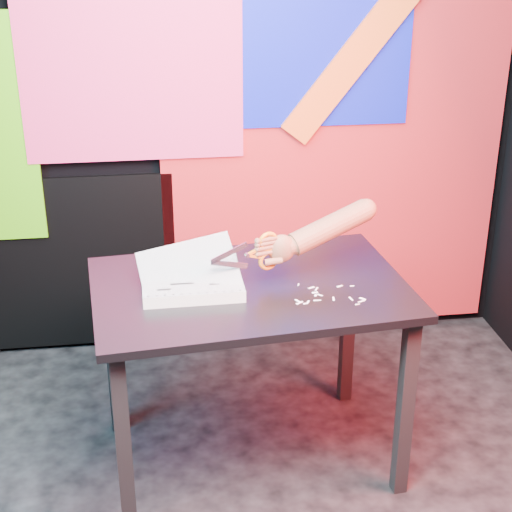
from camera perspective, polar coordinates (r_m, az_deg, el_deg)
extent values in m
cube|color=black|center=(3.52, -4.85, 13.66)|extent=(3.00, 0.01, 2.70)
cube|color=red|center=(3.70, 5.61, 6.15)|extent=(1.60, 0.02, 1.60)
cube|color=#0E19CC|center=(3.53, 4.42, 15.35)|extent=(0.85, 0.02, 0.75)
cube|color=#F53474|center=(3.46, -9.04, 13.30)|extent=(0.95, 0.02, 0.80)
cube|color=#FF5D21|center=(3.57, 9.47, 16.83)|extent=(0.91, 0.02, 1.11)
cube|color=black|center=(3.79, -15.73, -0.70)|extent=(1.30, 0.02, 0.85)
cube|color=#272727|center=(2.67, -9.60, -13.56)|extent=(0.05, 0.05, 0.72)
cube|color=#272727|center=(3.18, -10.42, -6.91)|extent=(0.05, 0.05, 0.72)
cube|color=#272727|center=(2.86, 10.80, -10.80)|extent=(0.05, 0.05, 0.72)
cube|color=#272727|center=(3.35, 6.68, -5.03)|extent=(0.05, 0.05, 0.72)
cube|color=black|center=(2.79, -0.46, -2.40)|extent=(1.17, 0.83, 0.03)
cube|color=white|center=(2.75, -4.66, -2.07)|extent=(0.35, 0.26, 0.04)
cube|color=white|center=(2.74, -4.68, -1.67)|extent=(0.35, 0.26, 0.00)
cube|color=white|center=(2.73, -4.68, -1.58)|extent=(0.35, 0.24, 0.11)
cube|color=white|center=(2.74, -4.93, -1.00)|extent=(0.37, 0.24, 0.18)
cylinder|color=#272729|center=(2.63, -7.86, -2.92)|extent=(0.01, 0.01, 0.00)
cylinder|color=#272729|center=(2.63, -7.25, -2.89)|extent=(0.01, 0.01, 0.00)
cylinder|color=#272729|center=(2.63, -6.63, -2.85)|extent=(0.01, 0.01, 0.00)
cylinder|color=#272729|center=(2.63, -6.02, -2.81)|extent=(0.01, 0.01, 0.00)
cylinder|color=#272729|center=(2.63, -5.41, -2.77)|extent=(0.01, 0.01, 0.00)
cylinder|color=#272729|center=(2.63, -4.80, -2.74)|extent=(0.01, 0.01, 0.00)
cylinder|color=#272729|center=(2.63, -4.19, -2.70)|extent=(0.01, 0.01, 0.00)
cylinder|color=#272729|center=(2.63, -3.58, -2.66)|extent=(0.01, 0.01, 0.00)
cylinder|color=#272729|center=(2.64, -2.97, -2.62)|extent=(0.01, 0.01, 0.00)
cylinder|color=#272729|center=(2.64, -2.36, -2.58)|extent=(0.01, 0.01, 0.00)
cylinder|color=#272729|center=(2.64, -1.75, -2.54)|extent=(0.01, 0.01, 0.00)
cylinder|color=#272729|center=(2.65, -1.15, -2.50)|extent=(0.01, 0.01, 0.00)
cylinder|color=#272729|center=(2.84, -7.97, -0.85)|extent=(0.01, 0.01, 0.00)
cylinder|color=#272729|center=(2.84, -7.40, -0.81)|extent=(0.01, 0.01, 0.00)
cylinder|color=#272729|center=(2.84, -6.83, -0.78)|extent=(0.01, 0.01, 0.00)
cylinder|color=#272729|center=(2.84, -6.27, -0.75)|extent=(0.01, 0.01, 0.00)
cylinder|color=#272729|center=(2.84, -5.70, -0.71)|extent=(0.01, 0.01, 0.00)
cylinder|color=#272729|center=(2.84, -5.13, -0.68)|extent=(0.01, 0.01, 0.00)
cylinder|color=#272729|center=(2.84, -4.57, -0.64)|extent=(0.01, 0.01, 0.00)
cylinder|color=#272729|center=(2.84, -4.00, -0.61)|extent=(0.01, 0.01, 0.00)
cylinder|color=#272729|center=(2.84, -3.44, -0.57)|extent=(0.01, 0.01, 0.00)
cylinder|color=#272729|center=(2.85, -2.87, -0.54)|extent=(0.01, 0.01, 0.00)
cylinder|color=#272729|center=(2.85, -2.31, -0.51)|extent=(0.01, 0.01, 0.00)
cylinder|color=#272729|center=(2.85, -1.75, -0.47)|extent=(0.01, 0.01, 0.00)
cube|color=black|center=(2.77, -6.43, -1.35)|extent=(0.06, 0.01, 0.00)
cube|color=black|center=(2.76, -4.34, -1.38)|extent=(0.05, 0.01, 0.00)
cube|color=black|center=(2.70, -5.39, -2.02)|extent=(0.08, 0.01, 0.00)
cube|color=black|center=(2.69, -3.05, -2.04)|extent=(0.04, 0.01, 0.00)
cube|color=black|center=(2.67, -6.71, -2.44)|extent=(0.05, 0.01, 0.00)
cube|color=black|center=(2.80, -3.86, -0.95)|extent=(0.05, 0.01, 0.00)
cube|color=#9EA4BA|center=(2.68, -1.97, 0.21)|extent=(0.14, 0.05, 0.06)
cube|color=#9EA4BA|center=(2.69, -1.95, -0.60)|extent=(0.14, 0.05, 0.06)
cylinder|color=#9EA4BA|center=(2.71, -0.65, 0.06)|extent=(0.02, 0.02, 0.01)
cube|color=orange|center=(2.72, -0.18, -0.01)|extent=(0.05, 0.03, 0.03)
cube|color=orange|center=(2.72, -0.18, 0.32)|extent=(0.05, 0.03, 0.03)
torus|color=orange|center=(2.73, 0.89, 1.05)|extent=(0.08, 0.04, 0.07)
torus|color=orange|center=(2.76, 0.88, -0.32)|extent=(0.08, 0.04, 0.07)
ellipsoid|color=brown|center=(2.77, 1.85, 0.55)|extent=(0.10, 0.06, 0.11)
cylinder|color=brown|center=(2.74, 0.89, 0.28)|extent=(0.08, 0.04, 0.02)
cylinder|color=brown|center=(2.74, 0.89, 0.64)|extent=(0.07, 0.04, 0.02)
cylinder|color=brown|center=(2.73, 0.89, 0.96)|extent=(0.07, 0.04, 0.02)
cylinder|color=brown|center=(2.73, 0.90, 1.24)|extent=(0.06, 0.04, 0.02)
cylinder|color=brown|center=(2.75, 1.29, -0.39)|extent=(0.07, 0.03, 0.03)
cylinder|color=brown|center=(2.79, 2.76, 0.80)|extent=(0.08, 0.08, 0.07)
cylinder|color=brown|center=(2.84, 5.43, 2.12)|extent=(0.33, 0.18, 0.17)
sphere|color=brown|center=(2.90, 8.00, 3.38)|extent=(0.08, 0.08, 0.08)
cube|color=white|center=(2.68, 4.48, -3.23)|extent=(0.03, 0.01, 0.00)
cube|color=white|center=(2.69, 7.67, -3.28)|extent=(0.03, 0.01, 0.00)
cube|color=white|center=(2.65, 3.59, -3.48)|extent=(0.01, 0.01, 0.00)
cube|color=white|center=(2.66, 3.18, -3.42)|extent=(0.03, 0.02, 0.00)
cube|color=white|center=(2.73, 4.30, -2.66)|extent=(0.02, 0.01, 0.00)
cube|color=white|center=(2.71, 7.76, -3.10)|extent=(0.02, 0.02, 0.00)
cube|color=white|center=(2.66, 3.79, -3.37)|extent=(0.02, 0.02, 0.00)
cube|color=white|center=(2.67, 7.39, -3.50)|extent=(0.02, 0.01, 0.00)
cube|color=white|center=(2.79, 7.00, -2.17)|extent=(0.01, 0.01, 0.00)
cube|color=white|center=(2.67, 3.04, -3.27)|extent=(0.02, 0.03, 0.00)
cube|color=white|center=(2.70, 6.92, -3.10)|extent=(0.01, 0.03, 0.00)
cube|color=white|center=(2.71, 4.39, -2.84)|extent=(0.02, 0.02, 0.00)
cube|color=white|center=(2.76, 4.05, -2.31)|extent=(0.03, 0.02, 0.00)
cube|color=white|center=(2.78, 6.11, -2.20)|extent=(0.02, 0.02, 0.00)
cube|color=white|center=(2.76, 4.43, -2.40)|extent=(0.02, 0.03, 0.00)
cube|color=white|center=(2.72, 4.61, -2.83)|extent=(0.03, 0.02, 0.00)
cube|color=white|center=(2.78, 3.11, -2.09)|extent=(0.01, 0.02, 0.00)
cube|color=white|center=(2.69, 5.66, -3.11)|extent=(0.01, 0.03, 0.00)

